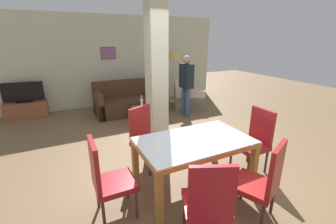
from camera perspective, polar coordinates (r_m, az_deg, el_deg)
name	(u,v)px	position (r m, az deg, el deg)	size (l,w,h in m)	color
ground_plane	(193,187)	(3.44, 6.24, -18.44)	(18.00, 18.00, 0.00)	brown
back_wall	(111,61)	(7.27, -14.39, 12.36)	(7.20, 0.09, 2.70)	beige
divider_pillar	(157,78)	(4.14, -2.93, 8.60)	(0.32, 0.34, 2.70)	beige
dining_table	(194,150)	(3.12, 6.63, -9.63)	(1.52, 0.93, 0.76)	#A47734
dining_chair_near_left	(208,201)	(2.40, 10.10, -21.41)	(0.61, 0.61, 1.01)	maroon
dining_chair_far_left	(146,136)	(3.69, -5.73, -6.01)	(0.60, 0.60, 1.01)	maroon
dining_chair_head_right	(255,139)	(3.83, 21.16, -6.30)	(0.46, 0.46, 1.01)	maroon
dining_chair_head_left	(107,177)	(2.78, -15.26, -15.64)	(0.46, 0.46, 1.01)	maroon
dining_chair_near_right	(262,180)	(2.84, 22.84, -15.64)	(0.61, 0.61, 1.01)	maroon
sofa	(130,102)	(6.54, -9.53, 2.61)	(1.96, 0.93, 0.89)	#472D1C
armchair	(188,98)	(6.92, 5.00, 3.51)	(1.17, 1.20, 0.78)	beige
coffee_table	(148,115)	(5.60, -5.06, -0.80)	(0.70, 0.57, 0.42)	brown
bottle	(142,103)	(5.51, -6.69, 2.28)	(0.07, 0.07, 0.30)	#B2B7BC
tv_stand	(27,110)	(7.09, -32.24, 0.49)	(1.02, 0.40, 0.43)	brown
tv_screen	(23,93)	(6.98, -32.90, 4.18)	(0.97, 0.25, 0.53)	black
floor_lamp	(175,60)	(7.29, 1.67, 13.02)	(0.32, 0.32, 1.63)	#B7B7BC
standing_person	(186,82)	(5.97, 4.66, 7.53)	(0.25, 0.39, 1.62)	#334D71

